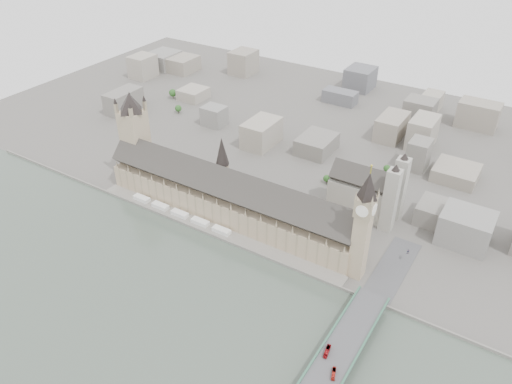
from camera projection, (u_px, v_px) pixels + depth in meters
The scene contains 16 objects.
ground at pixel (217, 226), 476.50m from camera, with size 900.00×900.00×0.00m, color #595651.
river_thames at pixel (83, 344), 359.93m from camera, with size 600.00×600.00×0.00m, color #4D5A4E.
embankment_wall at pixel (208, 233), 465.07m from camera, with size 600.00×1.50×3.00m, color slate.
river_terrace at pixel (213, 230), 470.65m from camera, with size 270.00×15.00×2.00m, color slate.
terrace_tents at pixel (180, 214), 487.09m from camera, with size 118.00×7.00×4.00m.
palace_of_westminster at pixel (228, 197), 477.89m from camera, with size 265.00×40.73×55.44m.
elizabeth_tower at pixel (364, 219), 388.90m from camera, with size 17.00×17.00×107.50m.
victoria_tower at pixel (135, 133), 518.53m from camera, with size 30.00×30.00×100.00m.
central_tower at pixel (222, 160), 467.35m from camera, with size 13.00×13.00×48.00m.
westminster_bridge at pixel (335, 363), 340.00m from camera, with size 25.00×325.00×10.25m, color #474749.
westminster_abbey at pixel (367, 192), 480.57m from camera, with size 68.00×36.00×64.00m.
city_skyline_inland at pixel (329, 116), 639.09m from camera, with size 720.00×360.00×38.00m, color gray, non-canonical shape.
park_trees at pixel (243, 188), 519.18m from camera, with size 110.00×30.00×15.00m, color #204F1C, non-canonical shape.
red_bus_north at pixel (327, 351), 340.32m from camera, with size 2.64×11.29×3.15m, color #A41217.
red_bus_south at pixel (334, 374), 325.67m from camera, with size 2.34×10.00×2.79m, color red.
car_approach at pixel (408, 252), 428.85m from camera, with size 1.98×4.88×1.42m, color gray.
Camera 1 is at (233.03, -301.52, 290.33)m, focal length 35.00 mm.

